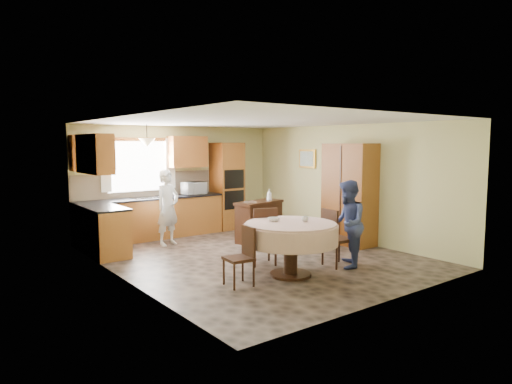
{
  "coord_description": "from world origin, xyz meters",
  "views": [
    {
      "loc": [
        -5.02,
        -6.64,
        2.09
      ],
      "look_at": [
        0.23,
        0.3,
        1.17
      ],
      "focal_mm": 32.0,
      "sensor_mm": 36.0,
      "label": 1
    }
  ],
  "objects_px": {
    "sideboard": "(259,222)",
    "person_sink": "(168,208)",
    "chair_back": "(263,233)",
    "person_dining": "(347,224)",
    "chair_left": "(243,253)",
    "cupboard": "(349,194)",
    "chair_right": "(335,235)",
    "dining_table": "(291,234)",
    "oven_tower": "(227,186)"
  },
  "relations": [
    {
      "from": "sideboard",
      "to": "person_sink",
      "type": "bearing_deg",
      "value": 140.29
    },
    {
      "from": "chair_back",
      "to": "person_dining",
      "type": "xyz_separation_m",
      "value": [
        1.06,
        -0.95,
        0.18
      ]
    },
    {
      "from": "chair_left",
      "to": "chair_back",
      "type": "relative_size",
      "value": 0.86
    },
    {
      "from": "cupboard",
      "to": "chair_left",
      "type": "relative_size",
      "value": 2.4
    },
    {
      "from": "cupboard",
      "to": "chair_left",
      "type": "xyz_separation_m",
      "value": [
        -3.41,
        -0.95,
        -0.57
      ]
    },
    {
      "from": "sideboard",
      "to": "person_sink",
      "type": "xyz_separation_m",
      "value": [
        -1.72,
        0.86,
        0.37
      ]
    },
    {
      "from": "chair_right",
      "to": "cupboard",
      "type": "bearing_deg",
      "value": -49.14
    },
    {
      "from": "dining_table",
      "to": "chair_back",
      "type": "height_order",
      "value": "chair_back"
    },
    {
      "from": "dining_table",
      "to": "chair_left",
      "type": "xyz_separation_m",
      "value": [
        -0.88,
        0.07,
        -0.18
      ]
    },
    {
      "from": "dining_table",
      "to": "chair_back",
      "type": "xyz_separation_m",
      "value": [
        0.04,
        0.75,
        -0.11
      ]
    },
    {
      "from": "cupboard",
      "to": "dining_table",
      "type": "distance_m",
      "value": 2.75
    },
    {
      "from": "chair_right",
      "to": "person_sink",
      "type": "relative_size",
      "value": 0.64
    },
    {
      "from": "chair_left",
      "to": "chair_back",
      "type": "bearing_deg",
      "value": 132.03
    },
    {
      "from": "sideboard",
      "to": "oven_tower",
      "type": "bearing_deg",
      "value": 67.43
    },
    {
      "from": "dining_table",
      "to": "sideboard",
      "type": "bearing_deg",
      "value": 63.43
    },
    {
      "from": "cupboard",
      "to": "person_dining",
      "type": "distance_m",
      "value": 1.89
    },
    {
      "from": "sideboard",
      "to": "dining_table",
      "type": "xyz_separation_m",
      "value": [
        -1.18,
        -2.36,
        0.26
      ]
    },
    {
      "from": "oven_tower",
      "to": "chair_right",
      "type": "height_order",
      "value": "oven_tower"
    },
    {
      "from": "oven_tower",
      "to": "sideboard",
      "type": "distance_m",
      "value": 1.8
    },
    {
      "from": "cupboard",
      "to": "chair_back",
      "type": "xyz_separation_m",
      "value": [
        -2.48,
        -0.27,
        -0.49
      ]
    },
    {
      "from": "chair_left",
      "to": "chair_right",
      "type": "xyz_separation_m",
      "value": [
        1.85,
        -0.11,
        0.07
      ]
    },
    {
      "from": "sideboard",
      "to": "chair_left",
      "type": "xyz_separation_m",
      "value": [
        -2.06,
        -2.29,
        0.08
      ]
    },
    {
      "from": "dining_table",
      "to": "person_dining",
      "type": "distance_m",
      "value": 1.12
    },
    {
      "from": "oven_tower",
      "to": "person_sink",
      "type": "height_order",
      "value": "oven_tower"
    },
    {
      "from": "oven_tower",
      "to": "person_dining",
      "type": "height_order",
      "value": "oven_tower"
    },
    {
      "from": "sideboard",
      "to": "person_dining",
      "type": "distance_m",
      "value": 2.58
    },
    {
      "from": "oven_tower",
      "to": "chair_back",
      "type": "relative_size",
      "value": 2.1
    },
    {
      "from": "person_sink",
      "to": "dining_table",
      "type": "bearing_deg",
      "value": -98.5
    },
    {
      "from": "chair_left",
      "to": "person_dining",
      "type": "bearing_deg",
      "value": 87.98
    },
    {
      "from": "person_dining",
      "to": "sideboard",
      "type": "bearing_deg",
      "value": -134.77
    },
    {
      "from": "chair_left",
      "to": "chair_right",
      "type": "height_order",
      "value": "chair_right"
    },
    {
      "from": "chair_left",
      "to": "oven_tower",
      "type": "bearing_deg",
      "value": 154.88
    },
    {
      "from": "dining_table",
      "to": "person_sink",
      "type": "relative_size",
      "value": 0.95
    },
    {
      "from": "oven_tower",
      "to": "cupboard",
      "type": "relative_size",
      "value": 1.01
    },
    {
      "from": "cupboard",
      "to": "chair_back",
      "type": "height_order",
      "value": "cupboard"
    },
    {
      "from": "chair_back",
      "to": "sideboard",
      "type": "bearing_deg",
      "value": -104.7
    },
    {
      "from": "dining_table",
      "to": "chair_back",
      "type": "distance_m",
      "value": 0.76
    },
    {
      "from": "chair_right",
      "to": "chair_left",
      "type": "bearing_deg",
      "value": 93.5
    },
    {
      "from": "person_sink",
      "to": "person_dining",
      "type": "bearing_deg",
      "value": -82.36
    },
    {
      "from": "cupboard",
      "to": "dining_table",
      "type": "height_order",
      "value": "cupboard"
    },
    {
      "from": "chair_back",
      "to": "dining_table",
      "type": "bearing_deg",
      "value": 107.61
    },
    {
      "from": "person_sink",
      "to": "oven_tower",
      "type": "bearing_deg",
      "value": 3.5
    },
    {
      "from": "dining_table",
      "to": "person_dining",
      "type": "xyz_separation_m",
      "value": [
        1.1,
        -0.2,
        0.08
      ]
    },
    {
      "from": "oven_tower",
      "to": "dining_table",
      "type": "bearing_deg",
      "value": -109.92
    },
    {
      "from": "person_dining",
      "to": "oven_tower",
      "type": "bearing_deg",
      "value": -137.81
    },
    {
      "from": "oven_tower",
      "to": "sideboard",
      "type": "height_order",
      "value": "oven_tower"
    },
    {
      "from": "chair_left",
      "to": "person_dining",
      "type": "relative_size",
      "value": 0.59
    },
    {
      "from": "sideboard",
      "to": "person_dining",
      "type": "bearing_deg",
      "value": -104.89
    },
    {
      "from": "sideboard",
      "to": "cupboard",
      "type": "relative_size",
      "value": 0.54
    },
    {
      "from": "chair_back",
      "to": "person_sink",
      "type": "height_order",
      "value": "person_sink"
    }
  ]
}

